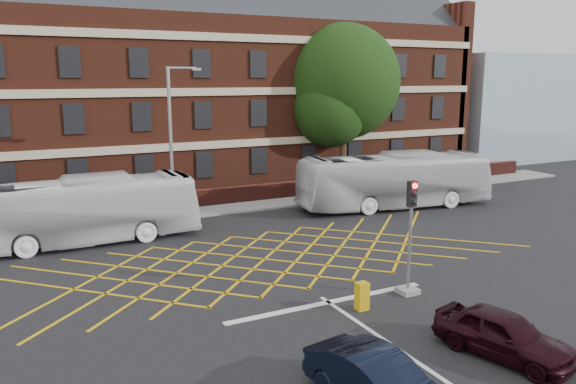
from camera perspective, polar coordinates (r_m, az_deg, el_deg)
name	(u,v)px	position (r m, az deg, el deg)	size (l,w,h in m)	color
ground	(285,273)	(23.41, -0.33, -8.22)	(120.00, 120.00, 0.00)	black
victorian_building	(152,79)	(42.89, -13.62, 11.13)	(51.00, 12.17, 20.40)	#542315
boundary_wall	(190,200)	(34.93, -9.96, -0.80)	(56.00, 0.50, 1.10)	#481913
far_pavement	(195,211)	(34.11, -9.44, -1.92)	(60.00, 3.00, 0.12)	slate
glass_block	(495,107)	(59.92, 20.32, 8.06)	(14.00, 10.00, 10.00)	#99B2BF
box_junction_hatching	(265,259)	(25.11, -2.40, -6.82)	(11.50, 0.12, 0.02)	#CC990C
stop_line	(329,302)	(20.55, 4.14, -11.11)	(8.00, 0.30, 0.02)	silver
bus_left	(75,211)	(28.74, -20.86, -1.85)	(2.74, 11.72, 3.26)	silver
bus_right	(395,180)	(35.17, 10.80, 1.17)	(2.86, 12.22, 3.40)	silver
car_navy	(379,382)	(14.49, 9.20, -18.54)	(1.46, 4.19, 1.38)	black
car_maroon	(504,334)	(17.74, 21.05, -13.33)	(1.62, 4.02, 1.37)	black
deciduous_tree	(342,90)	(42.63, 5.49, 10.29)	(8.61, 8.61, 11.91)	black
traffic_light_near	(410,248)	(21.21, 12.25, -5.58)	(0.70, 0.70, 4.27)	slate
street_lamp	(173,174)	(30.37, -11.56, 1.75)	(2.25, 1.00, 8.46)	slate
utility_cabinet	(362,296)	(19.91, 7.52, -10.45)	(0.42, 0.36, 0.99)	#C8980B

